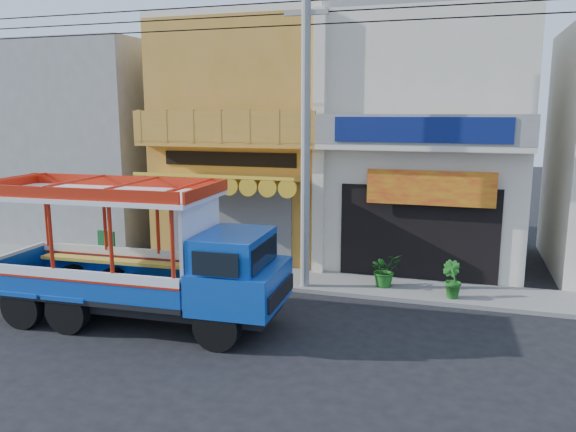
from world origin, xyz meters
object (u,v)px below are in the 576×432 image
Objects in this scene: songthaew_truck at (154,258)px; potted_plant_b at (452,279)px; utility_pole at (311,112)px; potted_plant_a at (385,270)px; green_sign at (107,248)px.

songthaew_truck is 7.80m from potted_plant_b.
utility_pole reaches higher than potted_plant_a.
songthaew_truck is 6.58m from potted_plant_a.
utility_pole is 28.23× the size of potted_plant_b.
songthaew_truck is at bearing -127.62° from utility_pole.
green_sign is at bearing 135.16° from songthaew_truck.
songthaew_truck reaches higher than green_sign.
potted_plant_b is (1.84, -0.46, 0.01)m from potted_plant_a.
songthaew_truck is at bearing -44.84° from green_sign.
utility_pole is at bearing 163.68° from potted_plant_a.
utility_pole reaches higher than potted_plant_b.
utility_pole is 27.54× the size of green_sign.
utility_pole is 8.52m from green_sign.
utility_pole is at bearing 42.35° from potted_plant_b.
potted_plant_a is 1.90m from potted_plant_b.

